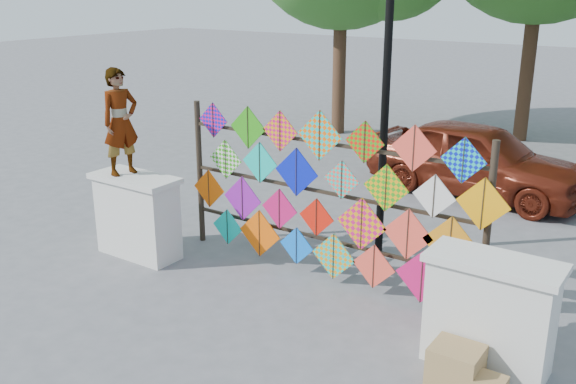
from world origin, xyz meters
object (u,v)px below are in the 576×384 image
at_px(vendor_woman, 120,122).
at_px(lamppost, 386,80).
at_px(kite_rack, 327,198).
at_px(sedan, 477,159).

distance_m(vendor_woman, lamppost, 3.94).
relative_size(vendor_woman, lamppost, 0.36).
height_order(kite_rack, lamppost, lamppost).
relative_size(vendor_woman, sedan, 0.37).
relative_size(kite_rack, sedan, 1.14).
xyz_separation_m(kite_rack, sedan, (0.47, 4.95, -0.46)).
bearing_deg(vendor_woman, sedan, -19.45).
bearing_deg(lamppost, vendor_woman, -145.58).
bearing_deg(lamppost, sedan, 85.77).
distance_m(sedan, lamppost, 4.18).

